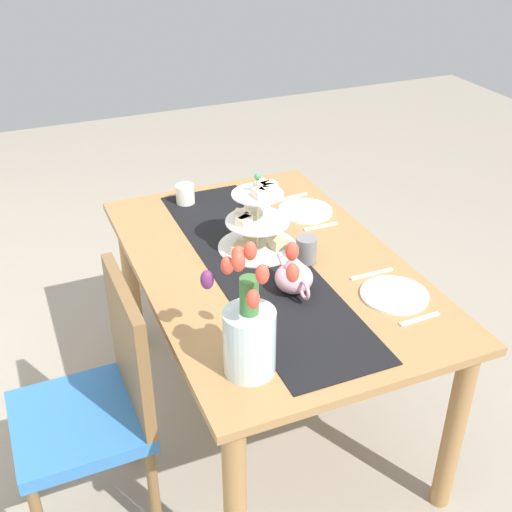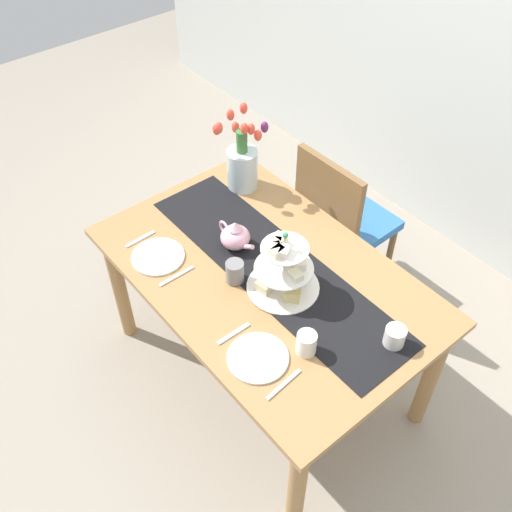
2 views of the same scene
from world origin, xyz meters
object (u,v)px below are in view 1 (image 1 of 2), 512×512
dinner_plate_left (394,295)px  mug_white_text (262,200)px  fork_left (420,319)px  cream_jug (185,194)px  dinner_plate_right (305,211)px  teapot (294,277)px  mug_grey (306,250)px  tiered_cake_stand (257,224)px  dining_table (269,287)px  knife_right (290,197)px  fork_right (321,226)px  knife_left (372,274)px  chair_left (99,399)px  tulip_vase (250,331)px

dinner_plate_left → mug_white_text: bearing=11.8°
fork_left → cream_jug: bearing=21.8°
dinner_plate_left → dinner_plate_right: same height
dinner_plate_left → dinner_plate_right: size_ratio=1.00×
teapot → mug_white_text: teapot is taller
teapot → mug_grey: teapot is taller
tiered_cake_stand → cream_jug: tiered_cake_stand is taller
dining_table → knife_right: (0.46, -0.30, 0.11)m
fork_right → dinner_plate_right: bearing=0.0°
dining_table → fork_right: size_ratio=9.71×
teapot → knife_left: teapot is taller
tiered_cake_stand → cream_jug: (0.47, 0.14, -0.06)m
teapot → dinner_plate_left: teapot is taller
chair_left → mug_grey: 0.88m
teapot → cream_jug: 0.80m
cream_jug → knife_left: size_ratio=0.50×
chair_left → knife_right: chair_left is taller
teapot → dinner_plate_right: bearing=-30.1°
teapot → mug_grey: (0.16, -0.13, -0.01)m
teapot → mug_grey: 0.20m
tiered_cake_stand → knife_right: tiered_cake_stand is taller
knife_left → dinner_plate_left: bearing=180.0°
tulip_vase → dinner_plate_left: (0.16, -0.59, -0.13)m
fork_left → knife_right: same height
dining_table → dinner_plate_left: (-0.36, -0.30, 0.11)m
knife_right → mug_grey: size_ratio=1.79×
tulip_vase → cream_jug: size_ratio=4.98×
teapot → tiered_cake_stand: bearing=0.0°
teapot → knife_right: 0.73m
dining_table → knife_right: knife_right is taller
dining_table → fork_left: bearing=-149.3°
mug_grey → fork_right: bearing=-39.1°
cream_jug → dinner_plate_left: size_ratio=0.37×
dining_table → cream_jug: cream_jug is taller
chair_left → knife_right: size_ratio=5.35×
tiered_cake_stand → teapot: (-0.32, -0.00, -0.05)m
dinner_plate_left → knife_right: (0.82, 0.00, -0.00)m
teapot → fork_right: size_ratio=1.59×
tiered_cake_stand → teapot: bearing=-180.0°
cream_jug → fork_left: size_ratio=0.57×
teapot → tulip_vase: size_ratio=0.56×
fork_right → mug_grey: bearing=140.9°
tulip_vase → fork_left: tulip_vase is taller
dinner_plate_left → fork_left: (-0.14, 0.00, -0.00)m
dinner_plate_right → mug_grey: 0.41m
fork_right → knife_right: bearing=0.0°
teapot → knife_right: teapot is taller
chair_left → tulip_vase: 0.63m
chair_left → mug_white_text: bearing=-53.6°
tiered_cake_stand → fork_right: 0.32m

